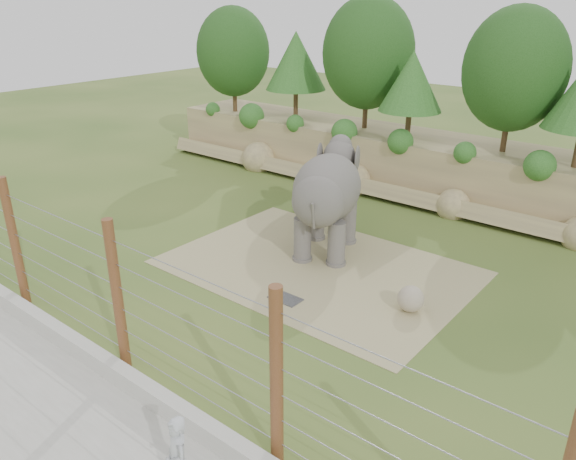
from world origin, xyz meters
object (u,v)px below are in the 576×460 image
Objects in this scene: elephant at (327,203)px; barrier_fence at (117,296)px; zookeeper at (178,460)px; stone_ball at (411,299)px.

elephant is 8.78m from barrier_fence.
zookeeper is (4.19, -1.82, -1.08)m from barrier_fence.
zookeeper is at bearing -90.28° from elephant.
barrier_fence reaches higher than elephant.
stone_ball is at bearing 58.00° from barrier_fence.
zookeeper is at bearing -90.87° from stone_ball.
barrier_fence is at bearing 179.40° from zookeeper.
elephant is 5.84× the size of stone_ball.
stone_ball is 0.04× the size of barrier_fence.
barrier_fence is (-4.32, -6.91, 1.58)m from stone_ball.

